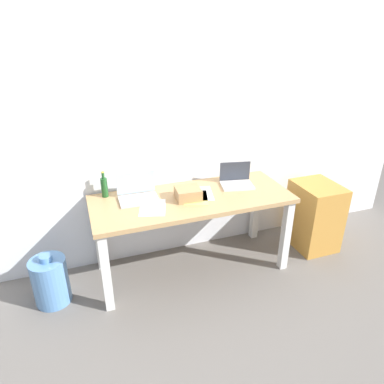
{
  "coord_description": "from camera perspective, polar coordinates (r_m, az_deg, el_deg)",
  "views": [
    {
      "loc": [
        -0.92,
        -2.6,
        2.12
      ],
      "look_at": [
        0.0,
        0.0,
        0.81
      ],
      "focal_mm": 32.66,
      "sensor_mm": 36.0,
      "label": 1
    }
  ],
  "objects": [
    {
      "name": "filing_cabinet",
      "position": [
        3.83,
        19.32,
        -3.67
      ],
      "size": [
        0.4,
        0.48,
        0.7
      ],
      "primitive_type": "cube",
      "color": "#C68938",
      "rests_on": "ground"
    },
    {
      "name": "ground_plane",
      "position": [
        3.48,
        0.0,
        -12.11
      ],
      "size": [
        8.0,
        8.0,
        0.0
      ],
      "primitive_type": "plane",
      "color": "slate"
    },
    {
      "name": "paper_sheet_center",
      "position": [
        3.06,
        0.59,
        -0.94
      ],
      "size": [
        0.29,
        0.35,
        0.0
      ],
      "primitive_type": "cube",
      "rotation": [
        0.0,
        0.0,
        -0.3
      ],
      "color": "#F4E06B",
      "rests_on": "desk"
    },
    {
      "name": "cardboard_box",
      "position": [
        3.03,
        -0.66,
        -0.23
      ],
      "size": [
        0.22,
        0.21,
        0.1
      ],
      "primitive_type": "cube",
      "rotation": [
        0.0,
        0.0,
        -0.08
      ],
      "color": "tan",
      "rests_on": "desk"
    },
    {
      "name": "computer_mouse",
      "position": [
        3.25,
        -1.66,
        1.0
      ],
      "size": [
        0.1,
        0.12,
        0.03
      ],
      "primitive_type": "ellipsoid",
      "rotation": [
        0.0,
        0.0,
        -0.44
      ],
      "color": "#4C9E56",
      "rests_on": "desk"
    },
    {
      "name": "paper_sheet_front_left",
      "position": [
        2.91,
        -6.45,
        -2.54
      ],
      "size": [
        0.29,
        0.34,
        0.0
      ],
      "primitive_type": "cube",
      "rotation": [
        0.0,
        0.0,
        -0.29
      ],
      "color": "white",
      "rests_on": "desk"
    },
    {
      "name": "beer_bottle",
      "position": [
        3.14,
        -14.12,
        0.83
      ],
      "size": [
        0.06,
        0.06,
        0.24
      ],
      "color": "#1E5123",
      "rests_on": "desk"
    },
    {
      "name": "back_wall",
      "position": [
        3.25,
        -2.46,
        10.83
      ],
      "size": [
        5.2,
        0.08,
        2.6
      ],
      "primitive_type": "cube",
      "color": "white",
      "rests_on": "ground"
    },
    {
      "name": "laptop_right",
      "position": [
        3.32,
        7.26,
        1.84
      ],
      "size": [
        0.33,
        0.28,
        0.2
      ],
      "color": "silver",
      "rests_on": "desk"
    },
    {
      "name": "laptop_left",
      "position": [
        3.06,
        -8.85,
        -0.28
      ],
      "size": [
        0.34,
        0.25,
        0.23
      ],
      "color": "silver",
      "rests_on": "desk"
    },
    {
      "name": "desk",
      "position": [
        3.12,
        0.0,
        -2.55
      ],
      "size": [
        1.77,
        0.7,
        0.76
      ],
      "color": "tan",
      "rests_on": "ground"
    },
    {
      "name": "paper_sheet_near_back",
      "position": [
        3.14,
        1.41,
        -0.25
      ],
      "size": [
        0.27,
        0.34,
        0.0
      ],
      "primitive_type": "cube",
      "rotation": [
        0.0,
        0.0,
        -0.24
      ],
      "color": "white",
      "rests_on": "desk"
    },
    {
      "name": "water_cooler_jug",
      "position": [
        3.21,
        -22.1,
        -13.28
      ],
      "size": [
        0.29,
        0.29,
        0.46
      ],
      "color": "#598CC6",
      "rests_on": "ground"
    }
  ]
}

